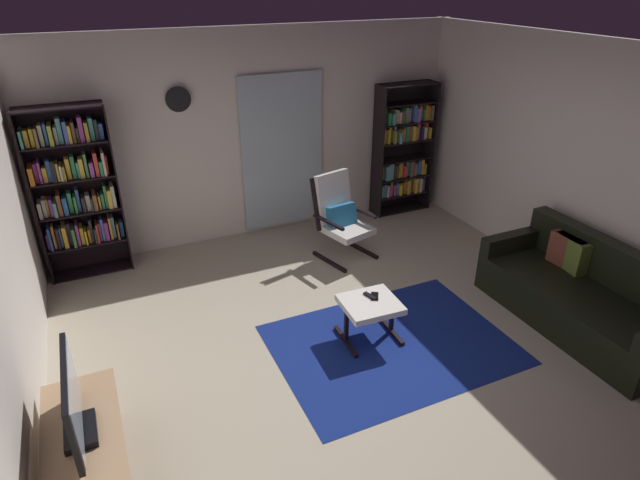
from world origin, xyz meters
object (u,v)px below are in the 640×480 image
object	(u,v)px
cell_phone	(375,296)
wall_clock	(178,99)
ottoman	(370,308)
lounge_armchair	(340,214)
tv_remote	(370,296)
tv_stand	(86,452)
bookshelf_near_tv	(75,189)
bookshelf_near_sofa	(402,151)
leather_sofa	(583,296)
television	(74,405)

from	to	relation	value
cell_phone	wall_clock	world-z (taller)	wall_clock
ottoman	cell_phone	distance (m)	0.12
lounge_armchair	tv_remote	distance (m)	1.64
tv_stand	bookshelf_near_tv	size ratio (longest dim) A/B	0.62
bookshelf_near_tv	tv_remote	size ratio (longest dim) A/B	13.44
bookshelf_near_tv	wall_clock	size ratio (longest dim) A/B	6.67
tv_stand	wall_clock	distance (m)	3.91
tv_remote	bookshelf_near_tv	bearing A→B (deg)	119.87
bookshelf_near_sofa	tv_remote	world-z (taller)	bookshelf_near_sofa
leather_sofa	tv_remote	world-z (taller)	leather_sofa
television	tv_remote	xyz separation A→B (m)	(2.55, 0.69, -0.27)
leather_sofa	tv_remote	bearing A→B (deg)	160.57
tv_remote	wall_clock	size ratio (longest dim) A/B	0.50
lounge_armchair	television	bearing A→B (deg)	-143.21
leather_sofa	tv_stand	bearing A→B (deg)	179.91
ottoman	wall_clock	xyz separation A→B (m)	(-1.08, 2.66, 1.51)
wall_clock	tv_remote	bearing A→B (deg)	-66.70
television	lounge_armchair	distance (m)	3.77
television	bookshelf_near_tv	xyz separation A→B (m)	(0.19, 3.09, 0.33)
bookshelf_near_tv	leather_sofa	distance (m)	5.41
bookshelf_near_sofa	ottoman	world-z (taller)	bookshelf_near_sofa
bookshelf_near_tv	bookshelf_near_sofa	bearing A→B (deg)	0.62
television	wall_clock	xyz separation A→B (m)	(1.44, 3.27, 1.15)
leather_sofa	cell_phone	bearing A→B (deg)	160.68
television	bookshelf_near_tv	bearing A→B (deg)	86.52
tv_stand	leather_sofa	bearing A→B (deg)	-0.09
cell_phone	ottoman	bearing A→B (deg)	-113.90
tv_stand	tv_remote	bearing A→B (deg)	15.34
bookshelf_near_sofa	tv_remote	bearing A→B (deg)	-127.49
television	ottoman	distance (m)	2.61
leather_sofa	wall_clock	bearing A→B (deg)	133.46
lounge_armchair	cell_phone	world-z (taller)	lounge_armchair
tv_stand	television	bearing A→B (deg)	78.89
television	cell_phone	size ratio (longest dim) A/B	5.84
television	cell_phone	xyz separation A→B (m)	(2.59, 0.67, -0.28)
leather_sofa	cell_phone	world-z (taller)	leather_sofa
ottoman	leather_sofa	bearing A→B (deg)	-17.24
bookshelf_near_sofa	lounge_armchair	bearing A→B (deg)	-148.06
tv_stand	lounge_armchair	bearing A→B (deg)	36.90
tv_remote	cell_phone	world-z (taller)	tv_remote
bookshelf_near_tv	lounge_armchair	distance (m)	2.99
tv_remote	wall_clock	distance (m)	3.15
lounge_armchair	ottoman	bearing A→B (deg)	-107.06
bookshelf_near_sofa	cell_phone	size ratio (longest dim) A/B	13.05
bookshelf_near_sofa	television	bearing A→B (deg)	-144.70
television	bookshelf_near_tv	distance (m)	3.11
bookshelf_near_tv	tv_remote	xyz separation A→B (m)	(2.36, -2.40, -0.60)
television	leather_sofa	xyz separation A→B (m)	(4.55, -0.02, -0.40)
leather_sofa	tv_remote	size ratio (longest dim) A/B	13.73
lounge_armchair	wall_clock	distance (m)	2.29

